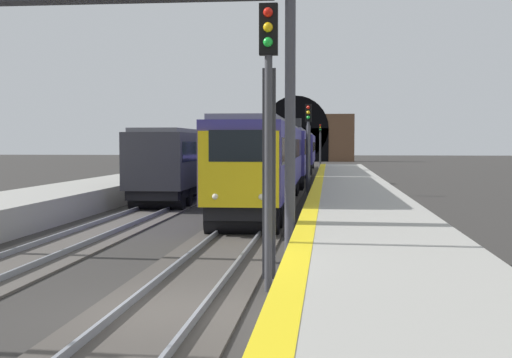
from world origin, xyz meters
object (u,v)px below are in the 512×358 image
(railway_signal_near, at_px, (269,121))
(railway_signal_far, at_px, (320,140))
(railway_signal_mid, at_px, (308,140))
(train_adjacent_platform, at_px, (237,153))
(train_main_approaching, at_px, (290,153))
(overhead_signal_gantry, at_px, (125,41))

(railway_signal_near, height_order, railway_signal_far, railway_signal_near)
(railway_signal_mid, distance_m, railway_signal_far, 55.71)
(train_adjacent_platform, height_order, railway_signal_far, railway_signal_far)
(train_main_approaching, xyz_separation_m, railway_signal_near, (-39.51, -1.72, 1.23))
(train_adjacent_platform, relative_size, railway_signal_near, 10.17)
(railway_signal_mid, relative_size, overhead_signal_gantry, 0.59)
(railway_signal_near, bearing_deg, railway_signal_mid, -180.00)
(railway_signal_near, bearing_deg, railway_signal_far, -180.00)
(railway_signal_far, distance_m, overhead_signal_gantry, 79.35)
(railway_signal_far, bearing_deg, train_adjacent_platform, -10.05)
(train_adjacent_platform, distance_m, railway_signal_near, 46.16)
(railway_signal_mid, bearing_deg, train_adjacent_platform, -159.91)
(railway_signal_far, bearing_deg, overhead_signal_gantry, -3.02)
(train_main_approaching, height_order, train_adjacent_platform, train_main_approaching)
(train_adjacent_platform, bearing_deg, railway_signal_far, -10.46)
(railway_signal_mid, xyz_separation_m, overhead_signal_gantry, (-23.50, 4.19, 2.56))
(train_main_approaching, bearing_deg, railway_signal_far, 177.25)
(railway_signal_far, xyz_separation_m, overhead_signal_gantry, (-79.21, 4.19, 2.40))
(train_adjacent_platform, relative_size, railway_signal_far, 10.64)
(railway_signal_far, bearing_deg, railway_signal_near, 0.00)
(train_adjacent_platform, bearing_deg, overhead_signal_gantry, -177.03)
(railway_signal_near, distance_m, overhead_signal_gantry, 6.20)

